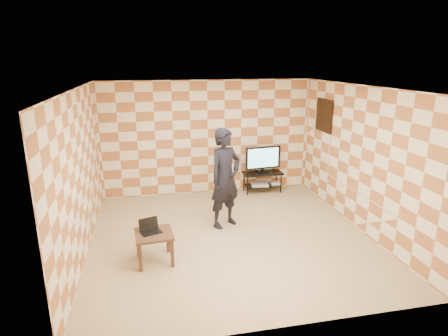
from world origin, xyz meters
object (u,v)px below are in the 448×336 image
Objects in this scene: tv_stand at (262,178)px; side_table at (154,238)px; tv at (263,158)px; person at (225,178)px.

side_table is (-2.69, -2.82, 0.05)m from tv_stand.
tv is 0.46× the size of person.
tv reaches higher than tv_stand.
person is at bearing -127.17° from tv_stand.
side_table is 0.32× the size of person.
tv is at bearing 46.41° from side_table.
person reaches higher than tv.
tv is at bearing 22.23° from person.
tv_stand is 2.22m from person.
side_table is (-2.69, -2.82, -0.44)m from tv.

